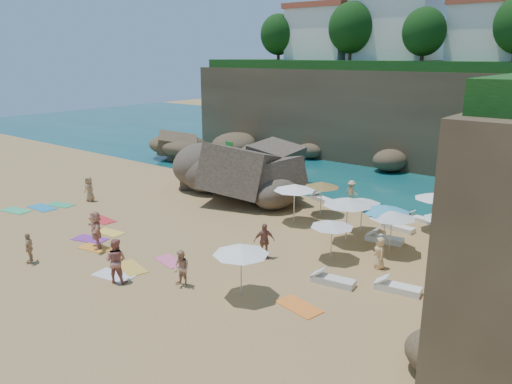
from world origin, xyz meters
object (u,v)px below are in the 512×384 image
Objects in this scene: person_stand_3 at (264,241)px; flag_pole at (227,158)px; parasol_0 at (362,201)px; person_stand_1 at (116,261)px; lounger_0 at (398,228)px; rock_outcrop at (247,193)px; person_stand_5 at (279,177)px; person_stand_4 at (380,253)px; person_stand_2 at (351,192)px; parasol_2 at (295,187)px; parasol_1 at (460,187)px.

flag_pole is at bearing 86.58° from person_stand_3.
parasol_0 is 1.04× the size of person_stand_1.
rock_outcrop is at bearing -178.09° from lounger_0.
person_stand_5 is (-10.61, 3.41, 0.60)m from lounger_0.
person_stand_5 is (2.38, 2.96, -1.54)m from flag_pole.
parasol_0 reaches higher than lounger_0.
person_stand_3 is at bearing -109.80° from person_stand_4.
person_stand_2 is 0.99× the size of person_stand_4.
person_stand_1 is at bearing -172.15° from person_stand_3.
flag_pole is 12.65m from person_stand_3.
parasol_0 is 1.37× the size of person_stand_5.
flag_pole is 2.02× the size of lounger_0.
person_stand_2 is at bearing 169.24° from person_stand_4.
parasol_2 is 11.30m from person_stand_1.
parasol_2 is 1.61× the size of person_stand_4.
person_stand_3 is at bearing -108.82° from lounger_0.
parasol_0 reaches higher than person_stand_3.
parasol_1 is (3.49, 5.12, 0.30)m from parasol_0.
rock_outcrop is 10.14m from parasol_0.
lounger_0 is 5.53m from person_stand_4.
person_stand_2 is 0.99× the size of person_stand_5.
flag_pole reaches higher than parasol_2.
parasol_2 is at bearing -140.37° from parasol_1.
parasol_1 is 9.43m from parasol_2.
parasol_0 is 3.89m from parasol_2.
parasol_2 is 1.62× the size of person_stand_2.
parasol_0 is at bearing 19.79° from person_stand_3.
person_stand_1 is at bearing -96.95° from parasol_2.
rock_outcrop is 13.98m from person_stand_4.
person_stand_1 reaches higher than parasol_0.
person_stand_2 reaches higher than lounger_0.
parasol_2 is 5.71m from person_stand_3.
person_stand_1 is at bearing -111.07° from lounger_0.
person_stand_5 is at bearing -103.59° from person_stand_1.
parasol_1 is 1.35× the size of lounger_0.
parasol_1 is at bearing -165.11° from person_stand_2.
parasol_0 is 6.20m from parasol_1.
parasol_0 is at bearing 134.55° from person_stand_2.
parasol_2 reaches higher than person_stand_1.
parasol_1 is 12.53m from person_stand_3.
person_stand_4 is (8.01, 8.25, -0.23)m from person_stand_1.
parasol_0 is 1.37× the size of person_stand_4.
flag_pole is at bearing -174.83° from rock_outcrop.
person_stand_5 is (-11.98, 8.74, -0.00)m from person_stand_4.
parasol_2 is at bearing -123.67° from person_stand_1.
parasol_2 is at bearing -62.47° from person_stand_5.
person_stand_4 reaches higher than lounger_0.
parasol_2 reaches higher than parasol_0.
person_stand_1 is (-5.14, -12.06, -0.79)m from parasol_0.
parasol_1 reaches higher than parasol_2.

